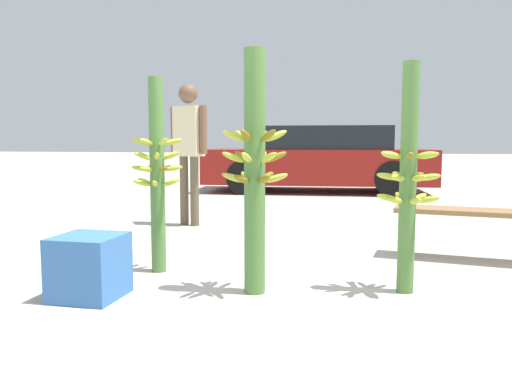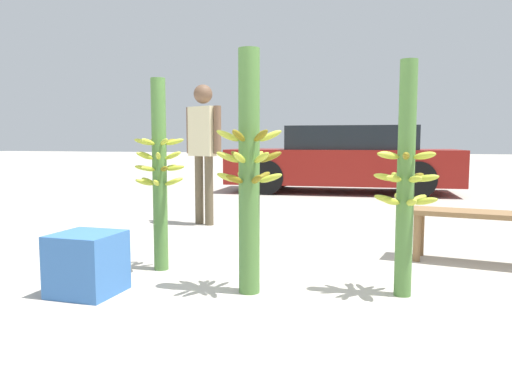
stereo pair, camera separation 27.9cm
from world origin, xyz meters
name	(u,v)px [view 1 (the left image)]	position (x,y,z in m)	size (l,w,h in m)	color
ground_plane	(258,297)	(0.00, 0.00, 0.00)	(80.00, 80.00, 0.00)	#B2AA9E
banana_stalk_left	(157,173)	(-0.88, 0.47, 0.76)	(0.39, 0.39, 1.47)	#4C7A38
banana_stalk_center	(255,171)	(-0.04, 0.10, 0.80)	(0.44, 0.44, 1.58)	#4C7A38
banana_stalk_right	(408,179)	(0.92, 0.33, 0.75)	(0.41, 0.41, 1.50)	#4C7A38
vendor_person	(189,140)	(-1.40, 2.54, 1.01)	(0.53, 0.29, 1.66)	brown
market_bench	(487,218)	(1.63, 1.37, 0.36)	(1.49, 0.53, 0.43)	olive
parked_car	(320,160)	(-0.29, 6.94, 0.64)	(4.51, 2.15, 1.29)	maroon
produce_crate	(89,267)	(-1.05, -0.23, 0.20)	(0.40, 0.40, 0.40)	#386BB2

